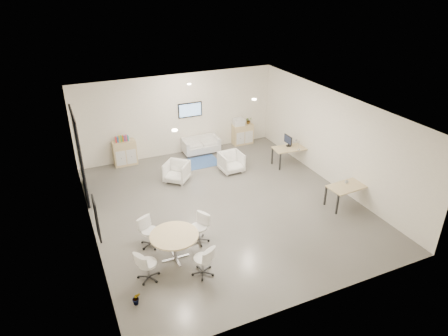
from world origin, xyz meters
name	(u,v)px	position (x,y,z in m)	size (l,w,h in m)	color
room_shell	(225,160)	(0.00, 0.00, 1.60)	(9.60, 10.60, 4.80)	#585650
glass_door	(78,153)	(-3.95, 2.51, 1.50)	(0.09, 1.90, 2.85)	black
artwork	(97,219)	(-3.97, -1.60, 1.55)	(0.05, 0.54, 1.04)	black
wall_tv	(190,110)	(0.50, 4.46, 1.75)	(0.98, 0.06, 0.58)	black
ceiling_spots	(207,102)	(-0.20, 0.83, 3.18)	(3.14, 4.14, 0.03)	#FFEAC6
sideboard_left	(125,153)	(-2.25, 4.25, 0.48)	(0.85, 0.44, 0.96)	tan
sideboard_right	(243,134)	(2.75, 4.26, 0.43)	(0.87, 0.42, 0.87)	tan
books	(122,139)	(-2.29, 4.26, 1.07)	(0.49, 0.14, 0.22)	red
printer	(239,122)	(2.56, 4.27, 1.01)	(0.48, 0.42, 0.31)	white
loveseat	(201,146)	(0.78, 4.13, 0.30)	(1.47, 0.74, 0.55)	white
blue_rug	(199,163)	(0.35, 3.23, 0.01)	(1.55, 1.03, 0.01)	navy
armchair_left	(177,171)	(-0.87, 2.18, 0.40)	(0.77, 0.72, 0.79)	white
armchair_right	(231,161)	(1.20, 2.08, 0.41)	(0.79, 0.74, 0.81)	white
desk_rear	(291,149)	(3.50, 1.71, 0.62)	(1.38, 0.78, 0.69)	tan
desk_front	(349,187)	(3.54, -1.56, 0.64)	(1.41, 0.78, 0.71)	tan
monitor	(288,141)	(3.46, 1.86, 0.93)	(0.20, 0.50, 0.44)	black
round_table	(174,237)	(-2.23, -1.87, 0.67)	(1.24, 1.24, 0.75)	tan
meeting_chairs	(175,246)	(-2.23, -1.87, 0.41)	(2.42, 2.42, 0.82)	white
plant_cabinet	(249,121)	(3.02, 4.27, 0.98)	(0.26, 0.29, 0.22)	#3F7F3F
plant_floor	(137,301)	(-3.51, -3.01, 0.08)	(0.19, 0.34, 0.15)	#3F7F3F
cup	(347,182)	(3.54, -1.42, 0.77)	(0.11, 0.09, 0.11)	white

